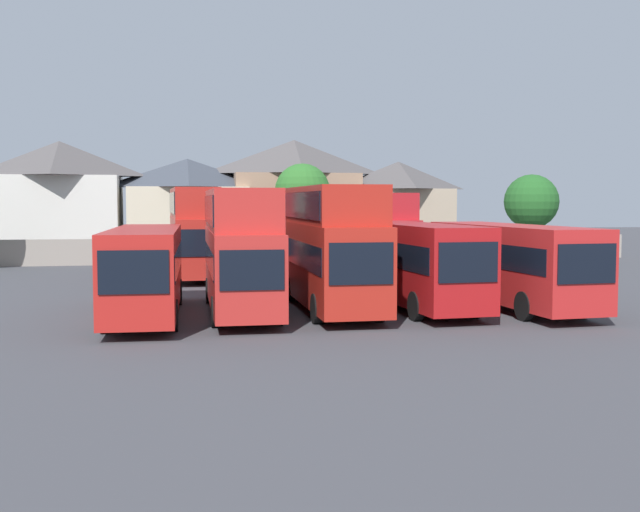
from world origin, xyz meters
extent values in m
plane|color=#424247|center=(0.00, 18.00, 0.00)|extent=(140.00, 140.00, 0.00)
cube|color=gray|center=(0.00, 24.97, 0.90)|extent=(56.00, 0.50, 1.80)
cube|color=red|center=(-7.36, -0.31, 1.87)|extent=(2.79, 11.12, 3.02)
cube|color=black|center=(-7.53, -5.86, 2.23)|extent=(2.16, 0.15, 1.36)
cube|color=black|center=(-7.36, -0.31, 2.23)|extent=(2.80, 10.24, 0.95)
cylinder|color=black|center=(-6.34, -3.77, 0.55)|extent=(0.33, 1.11, 1.10)
cylinder|color=black|center=(-8.59, -3.70, 0.55)|extent=(0.33, 1.11, 1.10)
cylinder|color=black|center=(-6.13, 3.08, 0.55)|extent=(0.33, 1.11, 1.10)
cylinder|color=black|center=(-8.38, 3.15, 0.55)|extent=(0.33, 1.11, 1.10)
cube|color=red|center=(-3.74, 0.08, 1.83)|extent=(2.55, 10.62, 2.94)
cube|color=black|center=(-3.81, -5.23, 2.18)|extent=(2.12, 0.11, 1.32)
cube|color=black|center=(-3.74, 0.08, 2.18)|extent=(2.58, 9.77, 0.93)
cube|color=red|center=(-3.73, 0.34, 4.08)|extent=(2.49, 10.09, 1.56)
cube|color=black|center=(-3.73, 0.34, 4.08)|extent=(2.57, 9.56, 1.09)
cylinder|color=black|center=(-2.67, -3.22, 0.55)|extent=(0.32, 1.10, 1.10)
cylinder|color=black|center=(-4.89, -3.19, 0.55)|extent=(0.32, 1.10, 1.10)
cylinder|color=black|center=(-2.58, 3.35, 0.55)|extent=(0.32, 1.10, 1.10)
cylinder|color=black|center=(-4.80, 3.38, 0.55)|extent=(0.32, 1.10, 1.10)
cube|color=#B12318|center=(-0.10, 0.16, 1.94)|extent=(2.54, 10.33, 3.16)
cube|color=black|center=(-0.10, -5.02, 2.32)|extent=(2.22, 0.08, 1.42)
cube|color=black|center=(-0.10, 0.16, 2.32)|extent=(2.58, 9.51, 1.00)
cube|color=#B12318|center=(-0.10, 0.42, 4.26)|extent=(2.49, 9.82, 1.47)
cube|color=black|center=(-0.10, 0.42, 4.26)|extent=(2.58, 9.30, 1.03)
cylinder|color=black|center=(1.06, -3.04, 0.55)|extent=(0.30, 1.10, 1.10)
cylinder|color=black|center=(-1.26, -3.04, 0.55)|extent=(0.30, 1.10, 1.10)
cylinder|color=black|center=(1.07, 3.37, 0.55)|extent=(0.30, 1.10, 1.10)
cylinder|color=black|center=(-1.26, 3.37, 0.55)|extent=(0.30, 1.10, 1.10)
cube|color=#AD1618|center=(3.43, 0.17, 1.92)|extent=(3.08, 10.36, 3.13)
cube|color=black|center=(3.72, -4.96, 2.30)|extent=(2.21, 0.20, 1.41)
cube|color=black|center=(3.43, 0.17, 2.30)|extent=(3.08, 9.55, 0.99)
cylinder|color=black|center=(4.76, -2.94, 0.55)|extent=(0.36, 1.12, 1.10)
cylinder|color=black|center=(2.46, -3.07, 0.55)|extent=(0.36, 1.12, 1.10)
cylinder|color=black|center=(4.40, 3.40, 0.55)|extent=(0.36, 1.12, 1.10)
cylinder|color=black|center=(2.10, 3.27, 0.55)|extent=(0.36, 1.12, 1.10)
cube|color=red|center=(7.36, -0.37, 1.89)|extent=(3.24, 11.05, 3.07)
cube|color=black|center=(7.70, -5.83, 2.26)|extent=(2.25, 0.22, 1.38)
cube|color=black|center=(7.36, -0.37, 2.26)|extent=(3.22, 10.18, 0.97)
cylinder|color=black|center=(8.74, -3.67, 0.55)|extent=(0.37, 1.12, 1.10)
cylinder|color=black|center=(6.39, -3.82, 0.55)|extent=(0.37, 1.12, 1.10)
cylinder|color=black|center=(8.32, 3.08, 0.55)|extent=(0.37, 1.12, 1.10)
cylinder|color=black|center=(5.97, 2.93, 0.55)|extent=(0.37, 1.12, 1.10)
cube|color=#B2251E|center=(-5.14, 14.81, 1.91)|extent=(2.70, 10.54, 3.11)
cube|color=black|center=(-4.99, 9.55, 2.28)|extent=(2.12, 0.14, 1.40)
cube|color=black|center=(-5.14, 14.81, 2.28)|extent=(2.71, 9.70, 0.98)
cube|color=#B2251E|center=(-5.14, 15.07, 4.30)|extent=(2.63, 10.01, 1.68)
cube|color=black|center=(-5.14, 15.07, 4.30)|extent=(2.71, 9.49, 1.17)
cylinder|color=black|center=(-3.94, 11.59, 0.55)|extent=(0.33, 1.11, 1.10)
cylinder|color=black|center=(-6.15, 11.53, 0.55)|extent=(0.33, 1.11, 1.10)
cylinder|color=black|center=(-4.12, 18.09, 0.55)|extent=(0.33, 1.11, 1.10)
cylinder|color=black|center=(-6.33, 18.02, 0.55)|extent=(0.33, 1.11, 1.10)
cube|color=#AF2324|center=(-1.52, 14.75, 1.93)|extent=(2.50, 10.55, 3.15)
cube|color=black|center=(-1.56, 9.46, 2.31)|extent=(2.13, 0.10, 1.42)
cube|color=black|center=(-1.52, 14.75, 2.31)|extent=(2.53, 9.71, 0.99)
cube|color=#AF2324|center=(-1.52, 15.01, 4.28)|extent=(2.45, 10.02, 1.54)
cube|color=black|center=(-1.52, 15.01, 4.28)|extent=(2.53, 9.49, 1.08)
cylinder|color=black|center=(-0.43, 11.48, 0.55)|extent=(0.31, 1.10, 1.10)
cylinder|color=black|center=(-2.66, 11.49, 0.55)|extent=(0.31, 1.10, 1.10)
cylinder|color=black|center=(-0.38, 18.00, 0.55)|extent=(0.31, 1.10, 1.10)
cylinder|color=black|center=(-2.61, 18.02, 0.55)|extent=(0.31, 1.10, 1.10)
cube|color=red|center=(1.65, 15.28, 1.86)|extent=(3.29, 11.55, 3.01)
cube|color=black|center=(2.02, 9.57, 2.22)|extent=(2.25, 0.23, 1.35)
cube|color=black|center=(1.65, 15.28, 2.22)|extent=(3.27, 10.64, 0.95)
cylinder|color=black|center=(3.05, 11.83, 0.55)|extent=(0.37, 1.12, 1.10)
cylinder|color=black|center=(0.71, 11.68, 0.55)|extent=(0.37, 1.12, 1.10)
cylinder|color=black|center=(2.60, 18.89, 0.55)|extent=(0.37, 1.12, 1.10)
cylinder|color=black|center=(0.25, 18.73, 0.55)|extent=(0.37, 1.12, 1.10)
cube|color=red|center=(5.63, 15.34, 1.86)|extent=(2.90, 10.45, 3.00)
cube|color=black|center=(5.85, 10.15, 2.22)|extent=(2.18, 0.17, 1.35)
cube|color=black|center=(5.63, 15.34, 2.22)|extent=(2.91, 9.62, 0.95)
cube|color=red|center=(5.62, 15.60, 4.11)|extent=(2.83, 9.93, 1.50)
cube|color=black|center=(5.62, 15.60, 4.11)|extent=(2.90, 9.41, 1.05)
cylinder|color=black|center=(6.90, 12.18, 0.55)|extent=(0.35, 1.11, 1.10)
cylinder|color=black|center=(4.63, 12.08, 0.55)|extent=(0.35, 1.11, 1.10)
cylinder|color=black|center=(6.64, 18.59, 0.55)|extent=(0.35, 1.11, 1.10)
cylinder|color=black|center=(4.36, 18.50, 0.55)|extent=(0.35, 1.11, 1.10)
cube|color=silver|center=(-15.09, 34.58, 3.19)|extent=(9.27, 7.20, 6.39)
pyramid|color=#514C4C|center=(-15.09, 34.58, 7.77)|extent=(9.73, 7.56, 2.76)
cube|color=beige|center=(-5.07, 34.95, 2.77)|extent=(9.51, 7.42, 5.54)
pyramid|color=#3D424C|center=(-5.07, 34.95, 6.70)|extent=(9.98, 7.79, 2.33)
cube|color=#9E7A60|center=(3.84, 35.06, 3.35)|extent=(10.36, 6.43, 6.69)
pyramid|color=#514C4C|center=(3.84, 35.06, 8.11)|extent=(10.88, 6.75, 2.84)
cube|color=tan|center=(12.77, 34.35, 2.71)|extent=(8.02, 6.99, 5.42)
pyramid|color=#514C4C|center=(12.77, 34.35, 6.60)|extent=(8.43, 7.34, 2.34)
cylinder|color=brown|center=(3.27, 27.47, 1.83)|extent=(0.41, 0.41, 3.66)
sphere|color=#2D6B28|center=(3.27, 27.47, 5.13)|extent=(4.18, 4.18, 4.18)
cylinder|color=brown|center=(19.55, 22.97, 1.49)|extent=(0.52, 0.52, 2.97)
sphere|color=#235B23|center=(19.55, 22.97, 4.37)|extent=(3.98, 3.98, 3.98)
camera|label=1|loc=(-6.32, -30.46, 4.43)|focal=43.83mm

